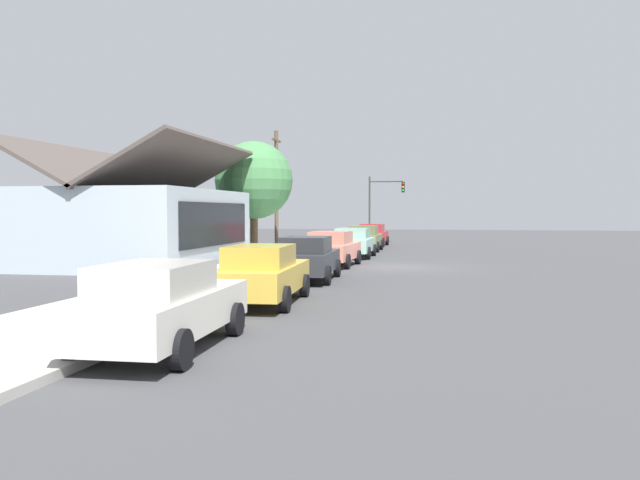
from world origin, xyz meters
TOP-DOWN VIEW (x-y plane):
  - ground_plane at (0.00, 0.00)m, footprint 120.00×120.00m
  - sidewalk_curb at (0.00, 5.60)m, footprint 60.00×4.20m
  - car_ivory at (-18.00, 2.86)m, footprint 4.68×2.04m
  - car_mustard at (-12.11, 2.68)m, footprint 4.83×2.11m
  - car_charcoal at (-6.24, 2.69)m, footprint 4.61×2.10m
  - car_coral at (-0.16, 2.85)m, footprint 4.39×2.21m
  - car_seafoam at (5.52, 2.66)m, footprint 4.38×2.08m
  - car_olive at (11.35, 2.79)m, footprint 4.36×2.11m
  - car_cherry at (17.23, 2.88)m, footprint 4.44×2.04m
  - storefront_building at (-0.91, 11.98)m, footprint 10.99×8.12m
  - shade_tree at (6.61, 8.53)m, footprint 4.42×4.42m
  - traffic_light_main at (21.44, 2.54)m, footprint 0.37×2.79m
  - utility_pole_wooden at (10.40, 8.20)m, footprint 1.80×0.24m
  - fire_hydrant_red at (-12.85, 4.20)m, footprint 0.22×0.22m

SIDE VIEW (x-z plane):
  - ground_plane at x=0.00m, z-range 0.00..0.00m
  - sidewalk_curb at x=0.00m, z-range 0.00..0.16m
  - fire_hydrant_red at x=-12.85m, z-range 0.14..0.85m
  - car_cherry at x=17.23m, z-range 0.02..1.61m
  - car_charcoal at x=-6.24m, z-range 0.02..1.61m
  - car_coral at x=-0.16m, z-range 0.02..1.61m
  - car_ivory at x=-18.00m, z-range 0.02..1.61m
  - car_olive at x=11.35m, z-range 0.02..1.61m
  - car_seafoam at x=5.52m, z-range 0.02..1.61m
  - car_mustard at x=-12.11m, z-range 0.02..1.61m
  - storefront_building at x=-0.91m, z-range -0.95..4.72m
  - traffic_light_main at x=21.44m, z-range 0.89..6.09m
  - utility_pole_wooden at x=10.40m, z-range 0.18..7.68m
  - shade_tree at x=6.61m, z-range 1.00..7.46m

